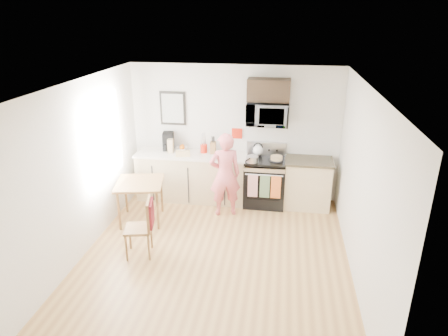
# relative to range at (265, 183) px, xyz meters

# --- Properties ---
(floor) EXTENTS (4.60, 4.60, 0.00)m
(floor) POSITION_rel_range_xyz_m (-0.63, -1.98, -0.44)
(floor) COLOR #9C6C3C
(floor) RESTS_ON ground
(back_wall) EXTENTS (4.00, 0.04, 2.60)m
(back_wall) POSITION_rel_range_xyz_m (-0.63, 0.32, 0.86)
(back_wall) COLOR silver
(back_wall) RESTS_ON floor
(front_wall) EXTENTS (4.00, 0.04, 2.60)m
(front_wall) POSITION_rel_range_xyz_m (-0.63, -4.28, 0.86)
(front_wall) COLOR silver
(front_wall) RESTS_ON floor
(left_wall) EXTENTS (0.04, 4.60, 2.60)m
(left_wall) POSITION_rel_range_xyz_m (-2.63, -1.98, 0.86)
(left_wall) COLOR silver
(left_wall) RESTS_ON floor
(right_wall) EXTENTS (0.04, 4.60, 2.60)m
(right_wall) POSITION_rel_range_xyz_m (1.37, -1.98, 0.86)
(right_wall) COLOR silver
(right_wall) RESTS_ON floor
(ceiling) EXTENTS (4.00, 4.60, 0.04)m
(ceiling) POSITION_rel_range_xyz_m (-0.63, -1.98, 2.16)
(ceiling) COLOR silver
(ceiling) RESTS_ON back_wall
(window) EXTENTS (0.06, 1.40, 1.50)m
(window) POSITION_rel_range_xyz_m (-2.59, -1.18, 1.11)
(window) COLOR silver
(window) RESTS_ON left_wall
(cabinet_left) EXTENTS (2.10, 0.60, 0.90)m
(cabinet_left) POSITION_rel_range_xyz_m (-1.43, 0.02, 0.01)
(cabinet_left) COLOR #D1B286
(cabinet_left) RESTS_ON floor
(countertop_left) EXTENTS (2.14, 0.64, 0.04)m
(countertop_left) POSITION_rel_range_xyz_m (-1.43, 0.02, 0.48)
(countertop_left) COLOR silver
(countertop_left) RESTS_ON cabinet_left
(cabinet_right) EXTENTS (0.84, 0.60, 0.90)m
(cabinet_right) POSITION_rel_range_xyz_m (0.80, 0.02, 0.01)
(cabinet_right) COLOR #D1B286
(cabinet_right) RESTS_ON floor
(countertop_right) EXTENTS (0.88, 0.64, 0.04)m
(countertop_right) POSITION_rel_range_xyz_m (0.80, 0.02, 0.48)
(countertop_right) COLOR black
(countertop_right) RESTS_ON cabinet_right
(range) EXTENTS (0.76, 0.70, 1.16)m
(range) POSITION_rel_range_xyz_m (0.00, 0.00, 0.00)
(range) COLOR black
(range) RESTS_ON floor
(microwave) EXTENTS (0.76, 0.51, 0.42)m
(microwave) POSITION_rel_range_xyz_m (-0.00, 0.10, 1.32)
(microwave) COLOR #B3B4B8
(microwave) RESTS_ON back_wall
(upper_cabinet) EXTENTS (0.76, 0.35, 0.40)m
(upper_cabinet) POSITION_rel_range_xyz_m (-0.00, 0.15, 1.74)
(upper_cabinet) COLOR black
(upper_cabinet) RESTS_ON back_wall
(wall_art) EXTENTS (0.50, 0.04, 0.65)m
(wall_art) POSITION_rel_range_xyz_m (-1.83, 0.30, 1.31)
(wall_art) COLOR black
(wall_art) RESTS_ON back_wall
(wall_trivet) EXTENTS (0.20, 0.02, 0.20)m
(wall_trivet) POSITION_rel_range_xyz_m (-0.58, 0.31, 0.86)
(wall_trivet) COLOR #B7210F
(wall_trivet) RESTS_ON back_wall
(person) EXTENTS (0.65, 0.52, 1.55)m
(person) POSITION_rel_range_xyz_m (-0.69, -0.53, 0.34)
(person) COLOR #BC3433
(person) RESTS_ON floor
(dining_table) EXTENTS (0.81, 0.81, 0.74)m
(dining_table) POSITION_rel_range_xyz_m (-2.11, -1.00, 0.22)
(dining_table) COLOR brown
(dining_table) RESTS_ON floor
(chair) EXTENTS (0.50, 0.46, 0.92)m
(chair) POSITION_rel_range_xyz_m (-1.65, -2.02, 0.16)
(chair) COLOR brown
(chair) RESTS_ON floor
(knife_block) EXTENTS (0.11, 0.15, 0.23)m
(knife_block) POSITION_rel_range_xyz_m (-1.02, 0.13, 0.62)
(knife_block) COLOR brown
(knife_block) RESTS_ON countertop_left
(utensil_crock) EXTENTS (0.13, 0.13, 0.39)m
(utensil_crock) POSITION_rel_range_xyz_m (-1.20, 0.13, 0.66)
(utensil_crock) COLOR #B7210F
(utensil_crock) RESTS_ON countertop_left
(fruit_bowl) EXTENTS (0.27, 0.27, 0.11)m
(fruit_bowl) POSITION_rel_range_xyz_m (-1.66, 0.19, 0.55)
(fruit_bowl) COLOR white
(fruit_bowl) RESTS_ON countertop_left
(milk_carton) EXTENTS (0.11, 0.11, 0.27)m
(milk_carton) POSITION_rel_range_xyz_m (-1.83, 0.04, 0.64)
(milk_carton) COLOR tan
(milk_carton) RESTS_ON countertop_left
(coffee_maker) EXTENTS (0.23, 0.31, 0.35)m
(coffee_maker) POSITION_rel_range_xyz_m (-1.92, 0.18, 0.67)
(coffee_maker) COLOR black
(coffee_maker) RESTS_ON countertop_left
(bread_bag) EXTENTS (0.29, 0.18, 0.10)m
(bread_bag) POSITION_rel_range_xyz_m (-1.55, -0.12, 0.55)
(bread_bag) COLOR tan
(bread_bag) RESTS_ON countertop_left
(cake) EXTENTS (0.26, 0.26, 0.09)m
(cake) POSITION_rel_range_xyz_m (0.20, -0.06, 0.53)
(cake) COLOR black
(cake) RESTS_ON range
(kettle) EXTENTS (0.20, 0.20, 0.25)m
(kettle) POSITION_rel_range_xyz_m (-0.16, 0.17, 0.60)
(kettle) COLOR white
(kettle) RESTS_ON range
(pot) EXTENTS (0.22, 0.37, 0.11)m
(pot) POSITION_rel_range_xyz_m (-0.23, -0.21, 0.55)
(pot) COLOR #B3B4B8
(pot) RESTS_ON range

